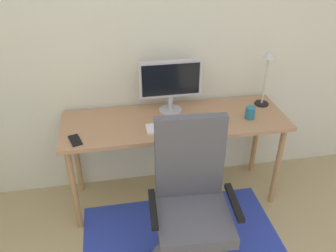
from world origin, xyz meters
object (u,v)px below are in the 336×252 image
object	(u,v)px
coffee_cup	(250,113)
computer_mouse	(218,123)
desk_lamp	(267,67)
desk	(175,128)
keyboard	(176,127)
monitor	(170,82)
office_chair	(191,222)
cell_phone	(75,140)

from	to	relation	value
coffee_cup	computer_mouse	bearing A→B (deg)	-167.36
computer_mouse	desk_lamp	distance (m)	0.60
desk	keyboard	distance (m)	0.15
monitor	coffee_cup	bearing A→B (deg)	-21.26
coffee_cup	office_chair	world-z (taller)	office_chair
desk	coffee_cup	distance (m)	0.58
keyboard	cell_phone	distance (m)	0.71
desk	cell_phone	xyz separation A→B (m)	(-0.73, -0.17, 0.08)
desk	cell_phone	world-z (taller)	cell_phone
keyboard	office_chair	distance (m)	0.68
desk_lamp	monitor	bearing A→B (deg)	178.11
computer_mouse	monitor	bearing A→B (deg)	137.28
keyboard	desk	bearing A→B (deg)	81.44
desk	keyboard	xyz separation A→B (m)	(-0.02, -0.12, 0.09)
keyboard	desk_lamp	bearing A→B (deg)	17.39
monitor	desk_lamp	xyz separation A→B (m)	(0.75, -0.02, 0.07)
monitor	computer_mouse	xyz separation A→B (m)	(0.30, -0.28, -0.23)
coffee_cup	cell_phone	size ratio (longest dim) A/B	0.67
monitor	desk_lamp	size ratio (longest dim) A/B	1.05
monitor	cell_phone	world-z (taller)	monitor
keyboard	office_chair	xyz separation A→B (m)	(-0.01, -0.59, -0.35)
keyboard	coffee_cup	bearing A→B (deg)	3.96
office_chair	desk_lamp	bearing A→B (deg)	50.66
desk	desk_lamp	world-z (taller)	desk_lamp
keyboard	office_chair	world-z (taller)	office_chair
computer_mouse	office_chair	bearing A→B (deg)	-119.75
keyboard	coffee_cup	xyz separation A→B (m)	(0.58, 0.04, 0.04)
desk	computer_mouse	world-z (taller)	computer_mouse
cell_phone	computer_mouse	bearing A→B (deg)	-15.91
coffee_cup	office_chair	distance (m)	0.95
office_chair	monitor	bearing A→B (deg)	92.18
computer_mouse	office_chair	xyz separation A→B (m)	(-0.33, -0.57, -0.35)
monitor	keyboard	distance (m)	0.35
computer_mouse	cell_phone	distance (m)	1.02
desk_lamp	keyboard	bearing A→B (deg)	-162.61
coffee_cup	desk_lamp	distance (m)	0.38
desk_lamp	office_chair	size ratio (longest dim) A/B	0.41
monitor	office_chair	size ratio (longest dim) A/B	0.43
coffee_cup	office_chair	bearing A→B (deg)	-133.18
coffee_cup	cell_phone	bearing A→B (deg)	-176.24
keyboard	desk_lamp	xyz separation A→B (m)	(0.76, 0.24, 0.31)
computer_mouse	cell_phone	size ratio (longest dim) A/B	0.74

